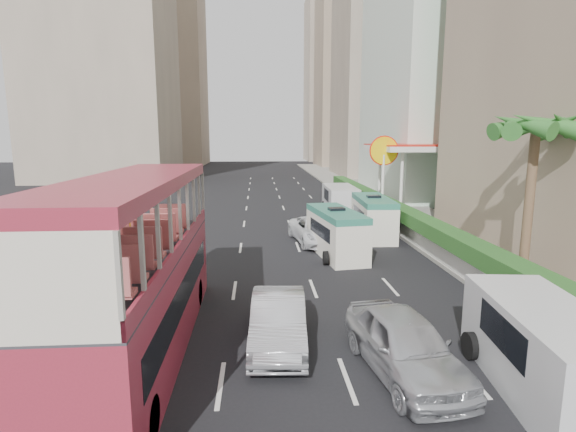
{
  "coord_description": "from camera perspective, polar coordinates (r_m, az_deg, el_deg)",
  "views": [
    {
      "loc": [
        -2.62,
        -12.39,
        6.12
      ],
      "look_at": [
        -1.5,
        4.0,
        3.2
      ],
      "focal_mm": 28.0,
      "sensor_mm": 36.0,
      "label": 1
    }
  ],
  "objects": [
    {
      "name": "ground_plane",
      "position": [
        14.07,
        7.51,
        -15.8
      ],
      "size": [
        200.0,
        200.0,
        0.0
      ],
      "primitive_type": "plane",
      "color": "black",
      "rests_on": "ground"
    },
    {
      "name": "double_decker_bus",
      "position": [
        13.34,
        -18.54,
        -6.08
      ],
      "size": [
        2.5,
        11.0,
        5.06
      ],
      "primitive_type": "cube",
      "color": "maroon",
      "rests_on": "ground"
    },
    {
      "name": "car_silver_lane_a",
      "position": [
        13.96,
        -1.23,
        -15.92
      ],
      "size": [
        1.82,
        4.6,
        1.49
      ],
      "primitive_type": "imported",
      "rotation": [
        0.0,
        0.0,
        -0.06
      ],
      "color": "silver",
      "rests_on": "ground"
    },
    {
      "name": "car_silver_lane_b",
      "position": [
        12.81,
        14.42,
        -18.81
      ],
      "size": [
        2.59,
        5.03,
        1.64
      ],
      "primitive_type": "imported",
      "rotation": [
        0.0,
        0.0,
        0.14
      ],
      "color": "silver",
      "rests_on": "ground"
    },
    {
      "name": "van_asset",
      "position": [
        26.27,
        3.61,
        -3.41
      ],
      "size": [
        3.14,
        5.55,
        1.46
      ],
      "primitive_type": "imported",
      "rotation": [
        0.0,
        0.0,
        0.14
      ],
      "color": "silver",
      "rests_on": "ground"
    },
    {
      "name": "minibus_near",
      "position": [
        23.44,
        6.12,
        -2.13
      ],
      "size": [
        2.54,
        5.55,
        2.37
      ],
      "primitive_type": "cube",
      "rotation": [
        0.0,
        0.0,
        0.15
      ],
      "color": "silver",
      "rests_on": "ground"
    },
    {
      "name": "minibus_far",
      "position": [
        28.14,
        10.75,
        -0.14
      ],
      "size": [
        2.09,
        5.57,
        2.43
      ],
      "primitive_type": "cube",
      "rotation": [
        0.0,
        0.0,
        -0.05
      ],
      "color": "silver",
      "rests_on": "ground"
    },
    {
      "name": "panel_van_near",
      "position": [
        12.8,
        29.85,
        -14.61
      ],
      "size": [
        2.72,
        5.52,
        2.12
      ],
      "primitive_type": "cube",
      "rotation": [
        0.0,
        0.0,
        -0.12
      ],
      "color": "silver",
      "rests_on": "ground"
    },
    {
      "name": "panel_van_far",
      "position": [
        35.98,
        6.63,
        2.0
      ],
      "size": [
        2.33,
        5.58,
        2.22
      ],
      "primitive_type": "cube",
      "rotation": [
        0.0,
        0.0,
        -0.02
      ],
      "color": "silver",
      "rests_on": "ground"
    },
    {
      "name": "sidewalk",
      "position": [
        39.62,
        13.2,
        1.06
      ],
      "size": [
        6.0,
        120.0,
        0.18
      ],
      "primitive_type": "cube",
      "color": "#99968C",
      "rests_on": "ground"
    },
    {
      "name": "kerb_wall",
      "position": [
        28.35,
        14.3,
        -1.3
      ],
      "size": [
        0.3,
        44.0,
        1.0
      ],
      "primitive_type": "cube",
      "color": "silver",
      "rests_on": "sidewalk"
    },
    {
      "name": "hedge",
      "position": [
        28.2,
        14.37,
        0.39
      ],
      "size": [
        1.1,
        44.0,
        0.7
      ],
      "primitive_type": "cube",
      "color": "#2D6626",
      "rests_on": "kerb_wall"
    },
    {
      "name": "palm_tree",
      "position": [
        19.62,
        28.23,
        0.84
      ],
      "size": [
        0.36,
        0.36,
        6.4
      ],
      "primitive_type": "cylinder",
      "color": "brown",
      "rests_on": "sidewalk"
    },
    {
      "name": "shell_station",
      "position": [
        37.72,
        15.7,
        4.58
      ],
      "size": [
        6.5,
        8.0,
        5.5
      ],
      "primitive_type": "cube",
      "color": "silver",
      "rests_on": "ground"
    },
    {
      "name": "tower_mid",
      "position": [
        75.74,
        13.2,
        24.27
      ],
      "size": [
        16.0,
        16.0,
        50.0
      ],
      "primitive_type": "cube",
      "color": "tan",
      "rests_on": "ground"
    },
    {
      "name": "tower_far_a",
      "position": [
        97.71,
        8.19,
        19.34
      ],
      "size": [
        14.0,
        14.0,
        44.0
      ],
      "primitive_type": "cube",
      "color": "tan",
      "rests_on": "ground"
    },
    {
      "name": "tower_far_b",
      "position": [
        118.85,
        5.87,
        16.74
      ],
      "size": [
        14.0,
        14.0,
        40.0
      ],
      "primitive_type": "cube",
      "color": "tan",
      "rests_on": "ground"
    },
    {
      "name": "tower_left_b",
      "position": [
        105.57,
        -15.28,
        18.94
      ],
      "size": [
        16.0,
        16.0,
        46.0
      ],
      "primitive_type": "cube",
      "color": "tan",
      "rests_on": "ground"
    }
  ]
}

